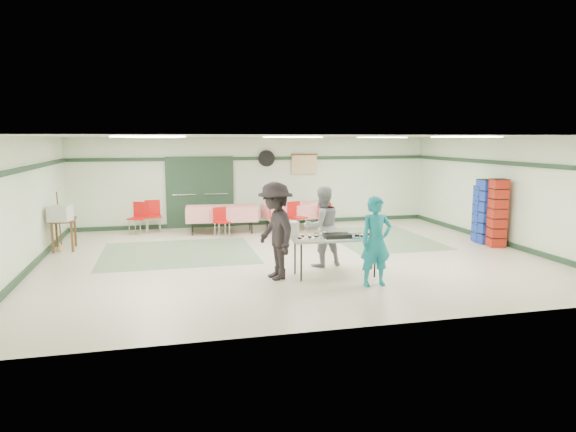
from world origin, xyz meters
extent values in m
plane|color=#BDB298|center=(0.00, 0.00, 0.00)|extent=(11.00, 11.00, 0.00)
plane|color=white|center=(0.00, 0.00, 2.70)|extent=(11.00, 11.00, 0.00)
plane|color=silver|center=(0.00, 4.50, 1.35)|extent=(11.00, 0.00, 11.00)
plane|color=silver|center=(0.00, -4.50, 1.35)|extent=(11.00, 0.00, 11.00)
plane|color=silver|center=(-5.50, 0.00, 1.35)|extent=(0.00, 9.00, 9.00)
plane|color=silver|center=(5.50, 0.00, 1.35)|extent=(0.00, 9.00, 9.00)
cube|color=#1D3522|center=(0.00, 4.47, 2.05)|extent=(11.00, 0.06, 0.10)
cube|color=#1D3522|center=(0.00, 4.47, 0.06)|extent=(11.00, 0.06, 0.12)
cube|color=#1D3522|center=(-5.47, 0.00, 2.05)|extent=(0.06, 9.00, 0.10)
cube|color=#1D3522|center=(-5.47, 0.00, 0.06)|extent=(0.06, 9.00, 0.12)
cube|color=#1D3522|center=(5.47, 0.00, 2.05)|extent=(0.06, 9.00, 0.10)
cube|color=#1D3522|center=(5.47, 0.00, 0.06)|extent=(0.06, 9.00, 0.12)
cube|color=#62835F|center=(-2.50, 1.00, 0.00)|extent=(3.50, 3.00, 0.01)
cube|color=#62835F|center=(2.80, 1.50, 0.00)|extent=(2.50, 3.50, 0.01)
cube|color=gray|center=(-2.20, 4.44, 1.05)|extent=(0.90, 0.06, 2.10)
cube|color=gray|center=(-1.25, 4.44, 1.05)|extent=(0.90, 0.06, 2.10)
cube|color=#1D3522|center=(-1.73, 4.42, 1.05)|extent=(2.00, 0.03, 2.15)
cylinder|color=black|center=(0.30, 4.44, 2.05)|extent=(0.50, 0.10, 0.50)
cube|color=#DBC189|center=(1.50, 4.44, 1.85)|extent=(0.80, 0.02, 0.60)
cube|color=#B5B5B0|center=(0.40, -1.77, 0.74)|extent=(1.70, 0.74, 0.04)
cylinder|color=black|center=(-0.34, -2.01, 0.36)|extent=(0.04, 0.04, 0.72)
cylinder|color=black|center=(1.11, -2.07, 0.36)|extent=(0.04, 0.04, 0.72)
cylinder|color=black|center=(-0.32, -1.47, 0.36)|extent=(0.04, 0.04, 0.72)
cylinder|color=black|center=(1.13, -1.52, 0.36)|extent=(0.04, 0.04, 0.72)
cube|color=silver|center=(0.96, -1.86, 0.77)|extent=(0.64, 0.49, 0.02)
cube|color=silver|center=(0.37, -1.64, 0.77)|extent=(0.60, 0.47, 0.02)
cube|color=silver|center=(-0.19, -1.87, 0.77)|extent=(0.59, 0.46, 0.02)
cube|color=black|center=(0.43, -1.82, 0.80)|extent=(0.52, 0.34, 0.08)
cube|color=white|center=(-0.47, -1.73, 0.93)|extent=(0.25, 0.23, 0.34)
imported|color=teal|center=(0.90, -2.58, 0.81)|extent=(0.60, 0.40, 1.63)
imported|color=gray|center=(0.39, -0.97, 0.84)|extent=(0.93, 0.79, 1.68)
imported|color=black|center=(-0.76, -1.70, 0.92)|extent=(0.90, 1.30, 1.85)
cube|color=red|center=(0.98, 3.35, 0.74)|extent=(2.06, 1.16, 0.05)
cube|color=red|center=(0.98, 3.35, 0.55)|extent=(2.07, 1.18, 0.40)
cylinder|color=black|center=(0.24, 2.89, 0.36)|extent=(0.04, 0.04, 0.72)
cylinder|color=black|center=(1.84, 3.17, 0.36)|extent=(0.04, 0.04, 0.72)
cylinder|color=black|center=(0.13, 3.53, 0.36)|extent=(0.04, 0.04, 0.72)
cylinder|color=black|center=(1.73, 3.81, 0.36)|extent=(0.04, 0.04, 0.72)
cube|color=red|center=(-1.22, 3.35, 0.74)|extent=(2.03, 1.01, 0.05)
cube|color=red|center=(-1.22, 3.35, 0.55)|extent=(2.04, 1.03, 0.40)
cylinder|color=black|center=(-2.06, 3.09, 0.36)|extent=(0.04, 0.04, 0.72)
cylinder|color=black|center=(-0.42, 2.96, 0.36)|extent=(0.04, 0.04, 0.72)
cylinder|color=black|center=(-2.01, 3.75, 0.36)|extent=(0.04, 0.04, 0.72)
cylinder|color=black|center=(-0.37, 3.61, 0.36)|extent=(0.04, 0.04, 0.72)
cube|color=red|center=(0.83, 2.70, 0.46)|extent=(0.54, 0.54, 0.04)
cube|color=red|center=(0.76, 2.88, 0.69)|extent=(0.40, 0.19, 0.42)
cylinder|color=silver|center=(0.74, 2.48, 0.22)|extent=(0.02, 0.02, 0.44)
cylinder|color=silver|center=(1.05, 2.61, 0.22)|extent=(0.02, 0.02, 0.44)
cylinder|color=silver|center=(0.62, 2.79, 0.22)|extent=(0.02, 0.02, 0.44)
cylinder|color=silver|center=(0.92, 2.92, 0.22)|extent=(0.02, 0.02, 0.44)
cube|color=red|center=(0.33, 2.70, 0.46)|extent=(0.54, 0.54, 0.04)
cube|color=red|center=(0.26, 2.88, 0.69)|extent=(0.41, 0.19, 0.42)
cylinder|color=silver|center=(0.23, 2.48, 0.22)|extent=(0.02, 0.02, 0.44)
cylinder|color=silver|center=(0.54, 2.60, 0.22)|extent=(0.02, 0.02, 0.44)
cylinder|color=silver|center=(0.11, 2.80, 0.22)|extent=(0.02, 0.02, 0.44)
cylinder|color=silver|center=(0.42, 2.92, 0.22)|extent=(0.02, 0.02, 0.44)
cube|color=red|center=(1.63, 2.70, 0.43)|extent=(0.47, 0.47, 0.04)
cube|color=red|center=(1.67, 2.87, 0.64)|extent=(0.39, 0.14, 0.39)
cylinder|color=silver|center=(1.44, 2.59, 0.20)|extent=(0.02, 0.02, 0.41)
cylinder|color=silver|center=(1.74, 2.51, 0.20)|extent=(0.02, 0.02, 0.41)
cylinder|color=silver|center=(1.52, 2.89, 0.20)|extent=(0.02, 0.02, 0.41)
cylinder|color=silver|center=(1.82, 2.81, 0.20)|extent=(0.02, 0.02, 0.41)
cube|color=red|center=(-1.28, 2.70, 0.41)|extent=(0.46, 0.46, 0.04)
cube|color=red|center=(-1.33, 2.86, 0.62)|extent=(0.37, 0.14, 0.37)
cylinder|color=silver|center=(-1.39, 2.52, 0.20)|extent=(0.02, 0.02, 0.39)
cylinder|color=silver|center=(-1.10, 2.60, 0.20)|extent=(0.02, 0.02, 0.39)
cylinder|color=silver|center=(-1.47, 2.80, 0.20)|extent=(0.02, 0.02, 0.39)
cylinder|color=silver|center=(-1.18, 2.89, 0.20)|extent=(0.02, 0.02, 0.39)
cube|color=red|center=(-3.10, 3.75, 0.47)|extent=(0.47, 0.47, 0.04)
cube|color=red|center=(-3.12, 3.94, 0.71)|extent=(0.43, 0.08, 0.43)
cylinder|color=silver|center=(-3.25, 3.56, 0.23)|extent=(0.02, 0.02, 0.45)
cylinder|color=silver|center=(-2.91, 3.60, 0.23)|extent=(0.02, 0.02, 0.45)
cylinder|color=silver|center=(-3.29, 3.90, 0.23)|extent=(0.02, 0.02, 0.45)
cylinder|color=silver|center=(-2.94, 3.94, 0.23)|extent=(0.02, 0.02, 0.45)
cube|color=red|center=(-3.52, 3.55, 0.46)|extent=(0.56, 0.56, 0.04)
cube|color=red|center=(-3.44, 3.72, 0.70)|extent=(0.40, 0.22, 0.42)
cylinder|color=silver|center=(-3.74, 3.47, 0.22)|extent=(0.02, 0.02, 0.44)
cylinder|color=silver|center=(-3.44, 3.33, 0.22)|extent=(0.02, 0.02, 0.44)
cylinder|color=silver|center=(-3.60, 3.78, 0.22)|extent=(0.02, 0.02, 0.44)
cylinder|color=silver|center=(-3.29, 3.63, 0.22)|extent=(0.02, 0.02, 0.44)
cube|color=#1A33A1|center=(5.15, 0.30, 0.82)|extent=(0.43, 0.43, 1.64)
cube|color=#A22210|center=(5.15, -0.15, 0.84)|extent=(0.43, 0.43, 1.68)
cube|color=#1A33A1|center=(5.15, 0.49, 0.73)|extent=(0.45, 0.45, 1.45)
cube|color=brown|center=(-5.15, 2.02, 0.72)|extent=(0.57, 0.84, 0.05)
cube|color=brown|center=(-5.34, 1.68, 0.35)|extent=(0.05, 0.05, 0.70)
cube|color=brown|center=(-4.92, 1.70, 0.35)|extent=(0.05, 0.05, 0.70)
cube|color=brown|center=(-5.38, 2.35, 0.35)|extent=(0.05, 0.05, 0.70)
cube|color=brown|center=(-4.96, 2.37, 0.35)|extent=(0.05, 0.05, 0.70)
cube|color=#B0B0AB|center=(-5.15, 1.70, 0.93)|extent=(0.54, 0.50, 0.37)
cylinder|color=brown|center=(-5.23, 1.98, 0.73)|extent=(0.05, 0.23, 1.39)
camera|label=1|loc=(-2.78, -11.01, 2.65)|focal=32.00mm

